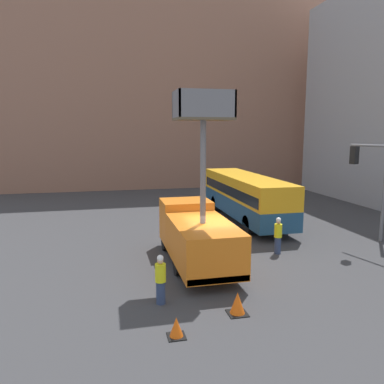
% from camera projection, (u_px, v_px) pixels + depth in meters
% --- Properties ---
extents(ground_plane, '(120.00, 120.00, 0.00)m').
position_uv_depth(ground_plane, '(216.00, 268.00, 16.60)').
color(ground_plane, '#38383A').
extents(building_backdrop_far, '(44.00, 10.00, 21.80)m').
position_uv_depth(building_backdrop_far, '(145.00, 88.00, 42.53)').
color(building_backdrop_far, '#936651').
rests_on(building_backdrop_far, ground_plane).
extents(utility_truck, '(2.44, 6.82, 7.56)m').
position_uv_depth(utility_truck, '(196.00, 231.00, 16.87)').
color(utility_truck, orange).
rests_on(utility_truck, ground_plane).
extents(city_bus, '(2.56, 10.96, 3.05)m').
position_uv_depth(city_bus, '(245.00, 194.00, 25.24)').
color(city_bus, navy).
rests_on(city_bus, ground_plane).
extents(traffic_light_pole, '(2.76, 2.50, 5.55)m').
position_uv_depth(traffic_light_pole, '(374.00, 175.00, 19.68)').
color(traffic_light_pole, slate).
rests_on(traffic_light_pole, ground_plane).
extents(road_worker_near_truck, '(0.38, 0.38, 1.77)m').
position_uv_depth(road_worker_near_truck, '(161.00, 280.00, 12.98)').
color(road_worker_near_truck, navy).
rests_on(road_worker_near_truck, ground_plane).
extents(road_worker_directing, '(0.38, 0.38, 1.83)m').
position_uv_depth(road_worker_directing, '(278.00, 236.00, 18.38)').
color(road_worker_directing, navy).
rests_on(road_worker_directing, ground_plane).
extents(traffic_cone_near_truck, '(0.65, 0.65, 0.74)m').
position_uv_depth(traffic_cone_near_truck, '(237.00, 304.00, 12.32)').
color(traffic_cone_near_truck, black).
rests_on(traffic_cone_near_truck, ground_plane).
extents(traffic_cone_mid_road, '(0.53, 0.53, 0.61)m').
position_uv_depth(traffic_cone_mid_road, '(176.00, 328.00, 10.94)').
color(traffic_cone_mid_road, black).
rests_on(traffic_cone_mid_road, ground_plane).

